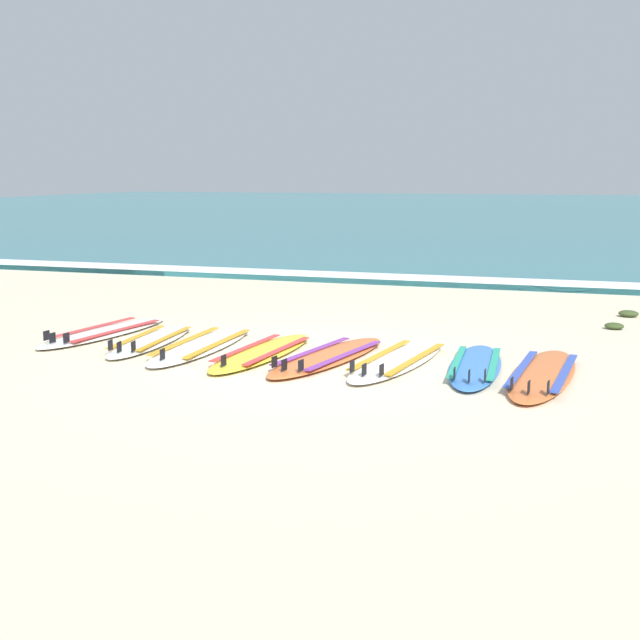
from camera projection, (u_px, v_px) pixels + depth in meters
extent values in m
plane|color=beige|center=(321.00, 362.00, 8.45)|extent=(80.00, 80.00, 0.00)
cube|color=teal|center=(522.00, 210.00, 42.24)|extent=(80.00, 60.00, 0.10)
cube|color=white|center=(425.00, 281.00, 14.43)|extent=(80.00, 0.82, 0.11)
ellipsoid|color=silver|center=(105.00, 332.00, 9.86)|extent=(0.91, 2.25, 0.07)
cube|color=#D13838|center=(92.00, 328.00, 9.94)|extent=(0.33, 1.53, 0.01)
cube|color=#D13838|center=(117.00, 330.00, 9.76)|extent=(0.33, 1.53, 0.01)
cube|color=black|center=(52.00, 338.00, 9.09)|extent=(0.03, 0.09, 0.11)
cube|color=black|center=(46.00, 335.00, 9.21)|extent=(0.03, 0.09, 0.11)
cube|color=black|center=(66.00, 338.00, 9.08)|extent=(0.03, 0.09, 0.11)
ellipsoid|color=white|center=(151.00, 341.00, 9.36)|extent=(0.61, 2.00, 0.07)
cube|color=gold|center=(137.00, 337.00, 9.39)|extent=(0.15, 1.38, 0.01)
cube|color=gold|center=(165.00, 338.00, 9.31)|extent=(0.15, 1.38, 0.01)
cube|color=black|center=(119.00, 347.00, 8.61)|extent=(0.02, 0.09, 0.11)
cube|color=black|center=(110.00, 345.00, 8.70)|extent=(0.02, 0.09, 0.11)
cube|color=black|center=(133.00, 346.00, 8.63)|extent=(0.02, 0.09, 0.11)
ellipsoid|color=white|center=(202.00, 345.00, 9.12)|extent=(0.62, 2.31, 0.07)
cube|color=gold|center=(185.00, 340.00, 9.17)|extent=(0.11, 1.61, 0.01)
cube|color=gold|center=(218.00, 343.00, 9.04)|extent=(0.11, 1.61, 0.01)
cube|color=black|center=(162.00, 354.00, 8.26)|extent=(0.01, 0.09, 0.11)
ellipsoid|color=yellow|center=(262.00, 352.00, 8.75)|extent=(0.76, 2.17, 0.07)
cube|color=#D13838|center=(247.00, 347.00, 8.82)|extent=(0.24, 1.48, 0.01)
cube|color=#D13838|center=(278.00, 350.00, 8.67)|extent=(0.24, 1.48, 0.01)
cube|color=black|center=(224.00, 360.00, 7.98)|extent=(0.02, 0.09, 0.11)
ellipsoid|color=orange|center=(328.00, 356.00, 8.55)|extent=(1.04, 2.29, 0.07)
cube|color=purple|center=(312.00, 351.00, 8.65)|extent=(0.43, 1.54, 0.01)
cube|color=purple|center=(345.00, 355.00, 8.45)|extent=(0.43, 1.54, 0.01)
cube|color=black|center=(284.00, 365.00, 7.80)|extent=(0.03, 0.09, 0.11)
cube|color=black|center=(274.00, 362.00, 7.93)|extent=(0.03, 0.09, 0.11)
cube|color=black|center=(301.00, 365.00, 7.78)|extent=(0.03, 0.09, 0.11)
ellipsoid|color=white|center=(398.00, 360.00, 8.39)|extent=(0.93, 2.29, 0.07)
cube|color=gold|center=(380.00, 354.00, 8.47)|extent=(0.35, 1.55, 0.01)
cube|color=gold|center=(416.00, 358.00, 8.29)|extent=(0.35, 1.55, 0.01)
cube|color=black|center=(364.00, 370.00, 7.61)|extent=(0.03, 0.09, 0.11)
cube|color=black|center=(352.00, 366.00, 7.73)|extent=(0.03, 0.09, 0.11)
cube|color=black|center=(382.00, 370.00, 7.60)|extent=(0.03, 0.09, 0.11)
ellipsoid|color=#3875CC|center=(475.00, 366.00, 8.13)|extent=(0.59, 2.05, 0.07)
cube|color=teal|center=(457.00, 361.00, 8.17)|extent=(0.13, 1.42, 0.01)
cube|color=teal|center=(494.00, 363.00, 8.08)|extent=(0.13, 1.42, 0.01)
cube|color=black|center=(469.00, 376.00, 7.37)|extent=(0.02, 0.09, 0.11)
cube|color=black|center=(454.00, 374.00, 7.46)|extent=(0.02, 0.09, 0.11)
cube|color=black|center=(485.00, 376.00, 7.39)|extent=(0.02, 0.09, 0.11)
ellipsoid|color=orange|center=(543.00, 374.00, 7.80)|extent=(0.80, 2.32, 0.07)
cube|color=#334CB2|center=(521.00, 368.00, 7.87)|extent=(0.24, 1.59, 0.01)
cube|color=#334CB2|center=(565.00, 372.00, 7.72)|extent=(0.24, 1.59, 0.01)
cube|color=black|center=(529.00, 387.00, 6.98)|extent=(0.02, 0.09, 0.11)
cube|color=black|center=(512.00, 384.00, 7.10)|extent=(0.02, 0.09, 0.11)
cube|color=black|center=(548.00, 387.00, 6.98)|extent=(0.02, 0.09, 0.11)
ellipsoid|color=#384723|center=(614.00, 326.00, 10.23)|extent=(0.24, 0.19, 0.08)
ellipsoid|color=#384723|center=(629.00, 314.00, 11.10)|extent=(0.27, 0.21, 0.09)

